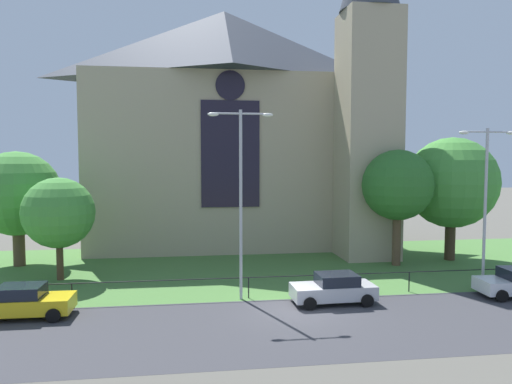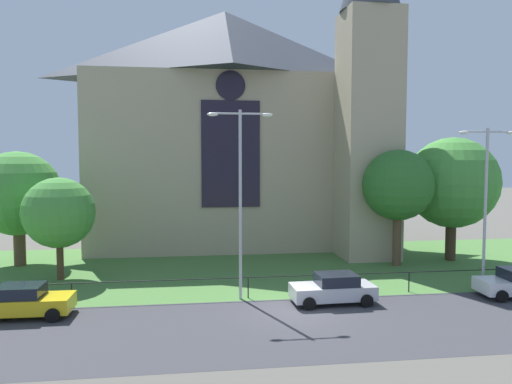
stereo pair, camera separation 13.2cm
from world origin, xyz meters
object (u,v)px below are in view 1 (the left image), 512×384
object	(u,v)px
tree_right_near	(398,186)
tree_left_far	(17,194)
parked_car_yellow	(24,302)
parked_car_silver	(334,289)
church_building	(234,125)
tree_right_far	(452,183)
tree_left_near	(59,213)
streetlamp_far	(486,189)
streetlamp_near	(241,183)

from	to	relation	value
tree_right_near	tree_left_far	distance (m)	25.99
parked_car_yellow	parked_car_silver	distance (m)	14.86
tree_right_near	tree_left_far	size ratio (longest dim) A/B	1.02
church_building	parked_car_silver	distance (m)	20.82
tree_left_far	tree_right_far	world-z (taller)	tree_right_far
tree_right_near	tree_left_far	world-z (taller)	tree_right_near
tree_left_near	tree_left_far	bearing A→B (deg)	130.95
tree_right_far	streetlamp_far	world-z (taller)	streetlamp_far
tree_left_far	streetlamp_far	bearing A→B (deg)	-19.43
tree_left_near	streetlamp_near	bearing A→B (deg)	-27.55
tree_left_far	tree_left_near	size ratio (longest dim) A/B	1.26
tree_left_far	streetlamp_near	size ratio (longest dim) A/B	0.80
tree_right_near	streetlamp_far	xyz separation A→B (m)	(2.22, -6.50, 0.15)
tree_right_near	tree_left_near	distance (m)	22.01
parked_car_yellow	streetlamp_far	bearing A→B (deg)	4.18
tree_left_far	tree_left_near	world-z (taller)	tree_left_far
tree_right_far	tree_right_near	bearing A→B (deg)	-165.80
tree_right_far	streetlamp_near	xyz separation A→B (m)	(-16.10, -7.67, 0.51)
tree_left_near	streetlamp_near	distance (m)	11.99
streetlamp_near	church_building	bearing A→B (deg)	85.97
tree_left_near	parked_car_yellow	bearing A→B (deg)	-88.13
streetlamp_far	church_building	bearing A→B (deg)	126.57
church_building	tree_right_near	bearing A→B (deg)	-45.19
tree_left_far	streetlamp_near	distance (m)	17.41
tree_right_far	parked_car_silver	size ratio (longest dim) A/B	2.09
church_building	tree_left_near	bearing A→B (deg)	-135.68
church_building	tree_right_far	distance (m)	18.12
tree_right_far	tree_left_far	bearing A→B (deg)	175.86
tree_right_far	tree_left_near	size ratio (longest dim) A/B	1.43
tree_left_near	church_building	bearing A→B (deg)	44.32
parked_car_yellow	tree_left_near	bearing A→B (deg)	92.35
streetlamp_near	streetlamp_far	xyz separation A→B (m)	(13.69, -0.00, -0.44)
streetlamp_near	parked_car_yellow	distance (m)	11.67
tree_right_near	tree_right_far	distance (m)	4.77
streetlamp_near	streetlamp_far	bearing A→B (deg)	-0.00
church_building	parked_car_silver	xyz separation A→B (m)	(3.43, -18.20, -9.53)
tree_left_far	parked_car_silver	distance (m)	22.39
streetlamp_far	streetlamp_near	bearing A→B (deg)	180.00
parked_car_yellow	parked_car_silver	bearing A→B (deg)	1.26
tree_left_far	parked_car_yellow	xyz separation A→B (m)	(4.05, -11.42, -4.21)
church_building	tree_right_far	xyz separation A→B (m)	(14.91, -9.18, -4.67)
streetlamp_far	parked_car_yellow	xyz separation A→B (m)	(-23.93, -1.55, -4.93)
church_building	streetlamp_near	world-z (taller)	church_building
tree_right_far	streetlamp_far	distance (m)	8.04
streetlamp_near	streetlamp_far	distance (m)	13.70
parked_car_silver	tree_left_near	bearing A→B (deg)	-26.13
church_building	streetlamp_near	distance (m)	17.40
church_building	parked_car_yellow	world-z (taller)	church_building
tree_left_far	streetlamp_near	world-z (taller)	streetlamp_near
streetlamp_far	parked_car_yellow	size ratio (longest dim) A/B	2.14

